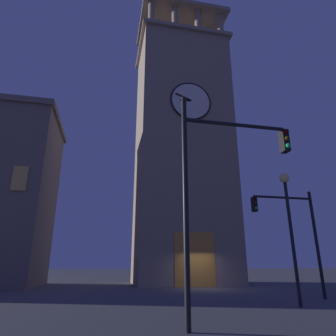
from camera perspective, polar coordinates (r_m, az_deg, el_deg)
name	(u,v)px	position (r m, az deg, el deg)	size (l,w,h in m)	color
ground_plane	(205,289)	(22.02, 7.22, -22.24)	(200.00, 200.00, 0.00)	#4C4C51
clocktower	(182,148)	(28.75, 2.74, 3.95)	(9.10, 7.27, 29.75)	gray
traffic_signal_near	(294,224)	(16.67, 23.33, -9.96)	(3.47, 0.41, 5.33)	black
traffic_signal_mid	(219,172)	(8.84, 9.83, -0.78)	(3.54, 0.41, 6.60)	black
street_lamp	(289,211)	(13.88, 22.36, -7.68)	(0.44, 0.44, 5.52)	black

